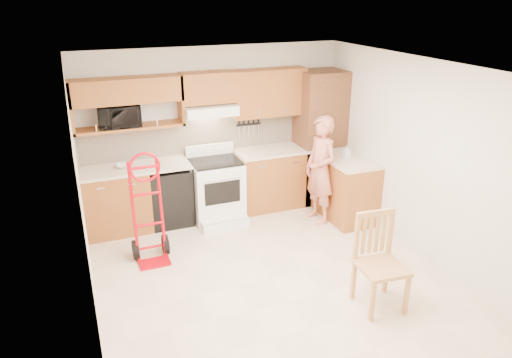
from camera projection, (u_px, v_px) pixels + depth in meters
floor at (271, 279)px, 5.79m from camera, size 4.00×4.50×0.02m
ceiling at (274, 67)px, 4.87m from camera, size 4.00×4.50×0.02m
wall_back at (214, 130)px, 7.29m from camera, size 4.00×0.02×2.50m
wall_front at (400, 293)px, 3.37m from camera, size 4.00×0.02×2.50m
wall_left at (82, 210)px, 4.64m from camera, size 0.02×4.50×2.50m
wall_right at (420, 160)px, 6.01m from camera, size 0.02×4.50×2.50m
backsplash at (214, 134)px, 7.28m from camera, size 3.92×0.03×0.55m
lower_cab_left at (117, 201)px, 6.78m from camera, size 0.90×0.60×0.90m
dishwasher at (169, 195)px, 7.05m from camera, size 0.60×0.60×0.85m
lower_cab_right at (271, 179)px, 7.59m from camera, size 1.14×0.60×0.90m
countertop_left at (135, 168)px, 6.71m from camera, size 1.50×0.63×0.04m
countertop_right at (272, 151)px, 7.42m from camera, size 1.14×0.63×0.04m
cab_return_right at (345, 189)px, 7.20m from camera, size 0.60×1.00×0.90m
countertop_return at (348, 160)px, 7.02m from camera, size 0.63×1.00×0.04m
pantry_tall at (319, 137)px, 7.65m from camera, size 0.70×0.60×2.10m
upper_cab_left at (126, 90)px, 6.44m from camera, size 1.50×0.33×0.34m
upper_shelf_mw at (130, 127)px, 6.63m from camera, size 1.50×0.33×0.04m
upper_cab_center at (208, 87)px, 6.84m from camera, size 0.76×0.33×0.44m
upper_cab_right at (269, 92)px, 7.21m from camera, size 1.14×0.33×0.70m
range_hood at (210, 110)px, 6.90m from camera, size 0.76×0.46×0.14m
knife_strip at (249, 128)px, 7.43m from camera, size 0.40×0.05×0.29m
microwave at (119, 116)px, 6.52m from camera, size 0.55×0.38×0.30m
range at (217, 186)px, 7.09m from camera, size 0.73×0.96×1.08m
person at (320, 170)px, 6.96m from camera, size 0.45×0.63×1.60m
hand_truck at (149, 214)px, 5.93m from camera, size 0.52×0.48×1.31m
dining_chair at (382, 264)px, 5.09m from camera, size 0.51×0.55×1.06m
soap_bottle at (347, 151)px, 7.02m from camera, size 0.09×0.10×0.19m
bowl at (124, 166)px, 6.64m from camera, size 0.25×0.25×0.05m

